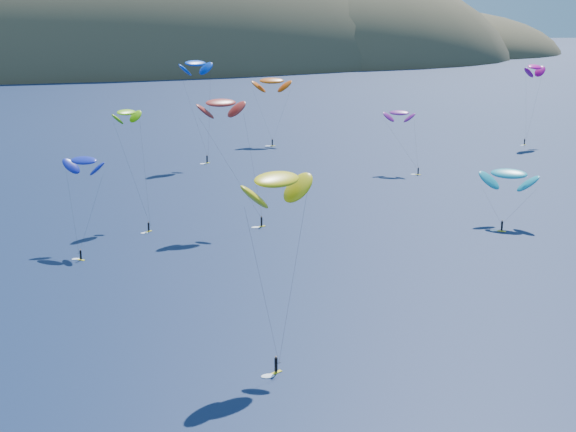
{
  "coord_description": "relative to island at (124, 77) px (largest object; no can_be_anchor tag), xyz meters",
  "views": [
    {
      "loc": [
        -47.49,
        -33.77,
        41.07
      ],
      "look_at": [
        -6.56,
        80.0,
        9.0
      ],
      "focal_mm": 50.0,
      "sensor_mm": 36.0,
      "label": 1
    }
  ],
  "objects": [
    {
      "name": "kitesurfer_3",
      "position": [
        -64.01,
        -440.58,
        31.51
      ],
      "size": [
        7.52,
        15.82,
        22.8
      ],
      "rotation": [
        0.0,
        0.0,
        0.63
      ],
      "color": "yellow",
      "rests_on": "ground"
    },
    {
      "name": "kitesurfer_8",
      "position": [
        65.49,
        -391.74,
        33.47
      ],
      "size": [
        11.07,
        9.08,
        25.57
      ],
      "rotation": [
        0.0,
        0.0,
        0.45
      ],
      "color": "yellow",
      "rests_on": "ground"
    },
    {
      "name": "island",
      "position": [
        0.0,
        0.0,
        0.0
      ],
      "size": [
        730.0,
        300.0,
        210.0
      ],
      "color": "#3D3526",
      "rests_on": "ground"
    },
    {
      "name": "kitesurfer_6",
      "position": [
        7.85,
        -415.74,
        25.19
      ],
      "size": [
        8.29,
        12.23,
        16.63
      ],
      "rotation": [
        0.0,
        0.0,
        -0.61
      ],
      "color": "yellow",
      "rests_on": "ground"
    },
    {
      "name": "kitesurfer_10",
      "position": [
        -74.03,
        -455.85,
        25.56
      ],
      "size": [
        8.39,
        14.6,
        17.1
      ],
      "rotation": [
        0.0,
        0.0,
        -0.77
      ],
      "color": "yellow",
      "rests_on": "ground"
    },
    {
      "name": "kitesurfer_4",
      "position": [
        -37.53,
        -387.14,
        36.68
      ],
      "size": [
        11.23,
        9.34,
        28.84
      ],
      "rotation": [
        0.0,
        0.0,
        0.45
      ],
      "color": "yellow",
      "rests_on": "ground"
    },
    {
      "name": "kitesurfer_5",
      "position": [
        3.96,
        -468.87,
        20.28
      ],
      "size": [
        11.03,
        11.8,
        12.52
      ],
      "rotation": [
        0.0,
        0.0,
        -0.78
      ],
      "color": "yellow",
      "rests_on": "ground"
    },
    {
      "name": "kitesurfer_2",
      "position": [
        -56.91,
        -508.91,
        31.78
      ],
      "size": [
        11.28,
        12.18,
        23.93
      ],
      "rotation": [
        0.0,
        0.0,
        0.43
      ],
      "color": "yellow",
      "rests_on": "ground"
    },
    {
      "name": "kitesurfer_11",
      "position": [
        -8.63,
        -364.0,
        29.25
      ],
      "size": [
        12.32,
        12.27,
        21.74
      ],
      "rotation": [
        0.0,
        0.0,
        -0.2
      ],
      "color": "yellow",
      "rests_on": "ground"
    },
    {
      "name": "kitesurfer_9",
      "position": [
        -47.59,
        -449.61,
        33.73
      ],
      "size": [
        11.49,
        9.86,
        25.67
      ],
      "rotation": [
        0.0,
        0.0,
        0.16
      ],
      "color": "yellow",
      "rests_on": "ground"
    }
  ]
}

